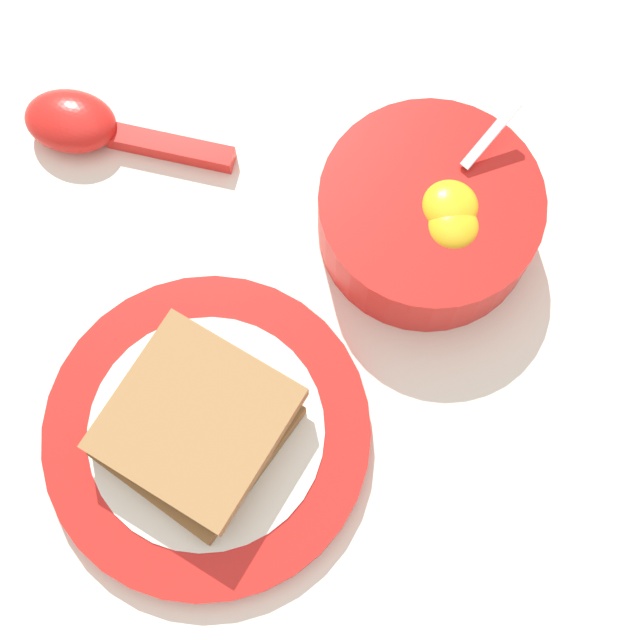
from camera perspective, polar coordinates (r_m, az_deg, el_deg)
ground_plane at (r=0.63m, az=2.91°, el=0.36°), size 3.00×3.00×0.00m
egg_bowl at (r=0.63m, az=6.99°, el=6.71°), size 0.16×0.16×0.08m
toast_plate at (r=0.61m, az=-7.22°, el=-7.17°), size 0.22×0.22×0.02m
toast_sandwich at (r=0.59m, az=-7.88°, el=-6.76°), size 0.15×0.15×0.03m
soup_spoon at (r=0.70m, az=-14.67°, el=11.95°), size 0.12×0.15×0.03m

